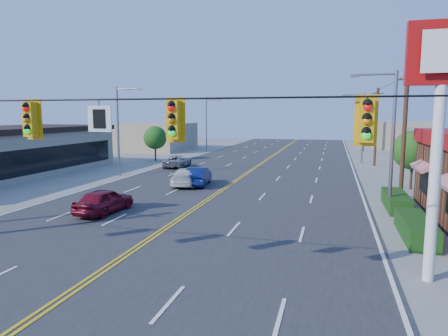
% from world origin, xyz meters
% --- Properties ---
extents(ground, '(160.00, 160.00, 0.00)m').
position_xyz_m(ground, '(0.00, 0.00, 0.00)').
color(ground, gray).
rests_on(ground, ground).
extents(road, '(20.00, 120.00, 0.06)m').
position_xyz_m(road, '(0.00, 20.00, 0.03)').
color(road, '#2D2D30').
rests_on(road, ground).
extents(signal_span, '(24.32, 0.34, 9.00)m').
position_xyz_m(signal_span, '(-0.12, 0.00, 4.89)').
color(signal_span, '#47301E').
rests_on(signal_span, ground).
extents(kfc_pylon, '(2.20, 0.36, 8.50)m').
position_xyz_m(kfc_pylon, '(11.00, 4.00, 6.04)').
color(kfc_pylon, white).
rests_on(kfc_pylon, ground).
extents(streetlight_se, '(2.55, 0.25, 8.00)m').
position_xyz_m(streetlight_se, '(10.79, 14.00, 4.51)').
color(streetlight_se, gray).
rests_on(streetlight_se, ground).
extents(streetlight_ne, '(2.55, 0.25, 8.00)m').
position_xyz_m(streetlight_ne, '(10.79, 38.00, 4.51)').
color(streetlight_ne, gray).
rests_on(streetlight_ne, ground).
extents(streetlight_sw, '(2.55, 0.25, 8.00)m').
position_xyz_m(streetlight_sw, '(-10.79, 22.00, 4.51)').
color(streetlight_sw, gray).
rests_on(streetlight_sw, ground).
extents(streetlight_nw, '(2.55, 0.25, 8.00)m').
position_xyz_m(streetlight_nw, '(-10.79, 48.00, 4.51)').
color(streetlight_nw, gray).
rests_on(streetlight_nw, ground).
extents(utility_pole_near, '(0.28, 0.28, 8.40)m').
position_xyz_m(utility_pole_near, '(12.20, 18.00, 4.20)').
color(utility_pole_near, '#47301E').
rests_on(utility_pole_near, ground).
extents(utility_pole_mid, '(0.28, 0.28, 8.40)m').
position_xyz_m(utility_pole_mid, '(12.20, 36.00, 4.20)').
color(utility_pole_mid, '#47301E').
rests_on(utility_pole_mid, ground).
extents(utility_pole_far, '(0.28, 0.28, 8.40)m').
position_xyz_m(utility_pole_far, '(12.20, 54.00, 4.20)').
color(utility_pole_far, '#47301E').
rests_on(utility_pole_far, ground).
extents(tree_kfc_rear, '(2.94, 2.94, 4.41)m').
position_xyz_m(tree_kfc_rear, '(13.50, 22.00, 2.93)').
color(tree_kfc_rear, '#47301E').
rests_on(tree_kfc_rear, ground).
extents(tree_west, '(2.80, 2.80, 4.20)m').
position_xyz_m(tree_west, '(-13.00, 34.00, 2.79)').
color(tree_west, '#47301E').
rests_on(tree_west, ground).
extents(bld_west_far, '(11.00, 12.00, 4.20)m').
position_xyz_m(bld_west_far, '(-20.00, 48.00, 2.10)').
color(bld_west_far, tan).
rests_on(bld_west_far, ground).
extents(bld_east_far, '(10.00, 10.00, 4.40)m').
position_xyz_m(bld_east_far, '(19.00, 62.00, 2.20)').
color(bld_east_far, tan).
rests_on(bld_east_far, ground).
extents(car_magenta, '(1.86, 4.18, 1.40)m').
position_xyz_m(car_magenta, '(-4.60, 9.22, 0.70)').
color(car_magenta, maroon).
rests_on(car_magenta, ground).
extents(car_blue, '(2.11, 4.50, 1.42)m').
position_xyz_m(car_blue, '(-2.38, 19.03, 0.71)').
color(car_blue, navy).
rests_on(car_blue, ground).
extents(car_white, '(2.68, 4.94, 1.36)m').
position_xyz_m(car_white, '(-3.25, 18.77, 0.68)').
color(car_white, silver).
rests_on(car_white, ground).
extents(car_silver, '(2.39, 4.64, 1.25)m').
position_xyz_m(car_silver, '(-7.99, 28.67, 0.63)').
color(car_silver, gray).
rests_on(car_silver, ground).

